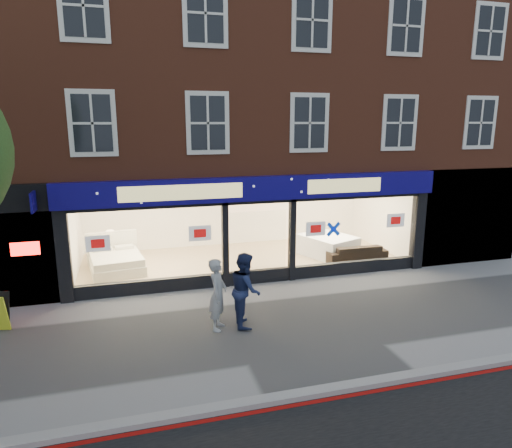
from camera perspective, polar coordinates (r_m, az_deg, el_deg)
name	(u,v)px	position (r m, az deg, el deg)	size (l,w,h in m)	color
ground	(294,324)	(11.48, 4.74, -12.34)	(120.00, 120.00, 0.00)	gray
kerb_line	(353,395)	(9.00, 12.07, -20.19)	(60.00, 0.10, 0.01)	#8C0A07
kerb_stone	(348,386)	(9.12, 11.47, -19.28)	(60.00, 0.25, 0.12)	gray
showroom_floor	(242,260)	(16.15, -1.77, -4.56)	(11.00, 4.50, 0.10)	tan
building	(229,69)	(17.15, -3.42, 18.81)	(19.00, 8.26, 10.30)	brown
display_bed	(116,261)	(15.52, -17.10, -4.45)	(1.89, 2.19, 1.12)	beige
bedside_table	(112,254)	(16.50, -17.59, -3.62)	(0.45, 0.45, 0.55)	brown
mattress_stack	(328,246)	(16.68, 8.95, -2.68)	(2.03, 2.25, 0.73)	white
sofa	(355,253)	(16.12, 12.31, -3.57)	(2.10, 0.82, 0.61)	black
pedestrian_grey	(218,294)	(10.92, -4.80, -8.74)	(0.63, 0.42, 1.74)	#96989D
pedestrian_blue	(245,289)	(11.07, -1.34, -8.16)	(0.88, 0.69, 1.81)	#1B254C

